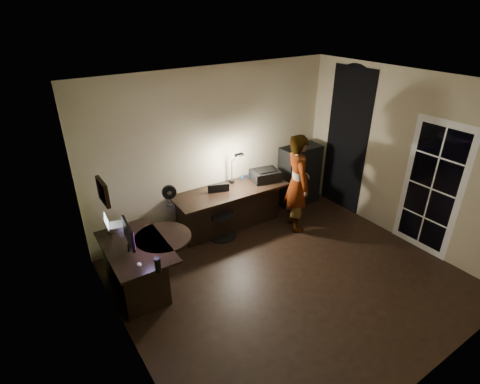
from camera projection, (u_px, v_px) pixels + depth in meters
floor at (290, 279)px, 5.37m from camera, size 4.50×4.00×0.01m
ceiling at (304, 87)px, 4.13m from camera, size 4.50×4.00×0.01m
wall_back at (215, 149)px, 6.23m from camera, size 4.50×0.01×2.70m
wall_front at (450, 283)px, 3.27m from camera, size 4.50×0.01×2.70m
wall_left at (121, 256)px, 3.62m from camera, size 0.01×4.00×2.70m
wall_right at (404, 158)px, 5.88m from camera, size 0.01×4.00×2.70m
green_wall_overlay at (123, 256)px, 3.63m from camera, size 0.00×4.00×2.70m
arched_doorway at (346, 141)px, 6.74m from camera, size 0.01×0.90×2.60m
french_door at (432, 189)px, 5.60m from camera, size 0.02×0.92×2.10m
framed_picture at (103, 192)px, 3.75m from camera, size 0.04×0.30×0.25m
desk_left at (139, 268)px, 5.02m from camera, size 0.79×1.26×0.72m
desk_right at (231, 209)px, 6.43m from camera, size 2.00×0.77×0.74m
cabinet at (299, 175)px, 7.15m from camera, size 0.78×0.40×1.16m
laptop_stand at (118, 228)px, 5.20m from camera, size 0.23×0.19×0.09m
laptop at (116, 219)px, 5.13m from camera, size 0.35×0.34×0.20m
monitor at (128, 242)px, 4.69m from camera, size 0.14×0.47×0.30m
mouse at (139, 264)px, 4.52m from camera, size 0.06×0.08×0.03m
phone at (151, 242)px, 4.95m from camera, size 0.09×0.15×0.01m
pen at (121, 260)px, 4.61m from camera, size 0.02×0.13×0.01m
speaker at (158, 265)px, 4.38m from camera, size 0.10×0.10×0.19m
notepad at (151, 268)px, 4.48m from camera, size 0.15×0.20×0.01m
desk_fan at (169, 195)px, 5.71m from camera, size 0.24×0.17×0.34m
headphones at (244, 176)px, 6.64m from camera, size 0.19×0.11×0.08m
printer at (265, 175)px, 6.54m from camera, size 0.54×0.46×0.21m
desk_lamp at (232, 166)px, 6.33m from camera, size 0.23×0.33×0.66m
office_chair at (221, 213)px, 6.16m from camera, size 0.63×0.63×0.88m
person at (297, 183)px, 6.23m from camera, size 0.58×0.70×1.70m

